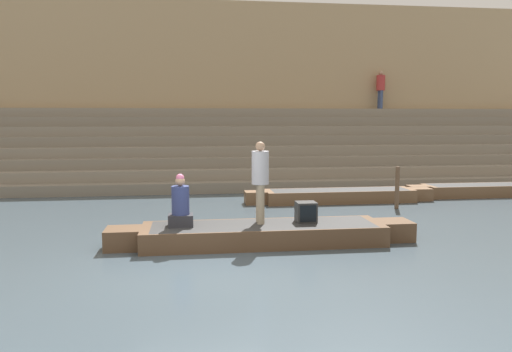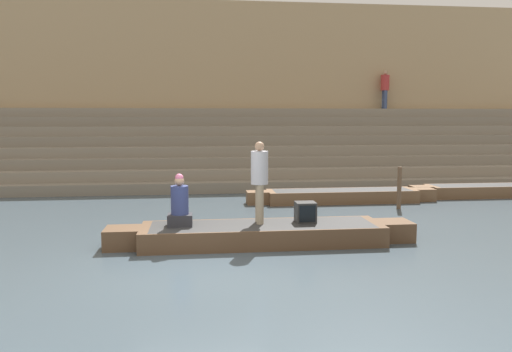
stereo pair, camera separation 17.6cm
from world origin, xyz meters
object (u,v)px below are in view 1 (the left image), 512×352
at_px(rowboat_main, 263,233).
at_px(mooring_post, 397,188).
at_px(moored_boat_shore, 340,195).
at_px(person_on_steps, 381,87).
at_px(moored_boat_distant, 488,190).
at_px(person_standing, 260,177).
at_px(tv_set, 306,212).
at_px(person_rowing, 181,206).

height_order(rowboat_main, mooring_post, mooring_post).
height_order(moored_boat_shore, mooring_post, mooring_post).
bearing_deg(person_on_steps, moored_boat_distant, 142.65).
bearing_deg(person_standing, moored_boat_shore, 45.60).
bearing_deg(tv_set, person_standing, 170.60).
height_order(tv_set, mooring_post, mooring_post).
xyz_separation_m(tv_set, person_on_steps, (6.29, 11.88, 3.43)).
xyz_separation_m(person_standing, person_on_steps, (7.30, 11.87, 2.64)).
bearing_deg(rowboat_main, moored_boat_distant, 28.92).
distance_m(moored_boat_shore, person_on_steps, 9.04).
xyz_separation_m(person_standing, moored_boat_distant, (8.68, 5.32, -1.22)).
xyz_separation_m(moored_boat_distant, mooring_post, (-4.10, -1.88, 0.41)).
distance_m(tv_set, person_on_steps, 13.88).
bearing_deg(mooring_post, person_standing, -143.13).
distance_m(person_standing, person_rowing, 1.79).
relative_size(person_standing, moored_boat_shore, 0.29).
height_order(rowboat_main, moored_boat_distant, rowboat_main).
relative_size(person_standing, tv_set, 4.00).
relative_size(person_rowing, person_on_steps, 0.64).
relative_size(tv_set, mooring_post, 0.35).
distance_m(moored_boat_shore, moored_boat_distant, 5.47).
bearing_deg(rowboat_main, person_rowing, 174.39).
xyz_separation_m(person_standing, mooring_post, (4.59, 3.44, -0.81)).
bearing_deg(rowboat_main, person_on_steps, 55.48).
bearing_deg(person_rowing, moored_boat_distant, 37.09).
bearing_deg(mooring_post, person_rowing, -150.72).
relative_size(moored_boat_shore, moored_boat_distant, 1.06).
xyz_separation_m(tv_set, moored_boat_distant, (7.67, 5.34, -0.43)).
bearing_deg(rowboat_main, moored_boat_shore, 53.58).
distance_m(moored_boat_distant, person_on_steps, 7.73).
height_order(person_rowing, moored_boat_distant, person_rowing).
height_order(person_standing, moored_boat_shore, person_standing).
relative_size(rowboat_main, moored_boat_distant, 1.15).
distance_m(person_standing, tv_set, 1.28).
xyz_separation_m(rowboat_main, person_rowing, (-1.74, 0.07, 0.63)).
distance_m(rowboat_main, person_on_steps, 14.55).
relative_size(rowboat_main, person_on_steps, 3.79).
bearing_deg(moored_boat_distant, person_rowing, -159.15).
height_order(tv_set, moored_boat_distant, tv_set).
xyz_separation_m(rowboat_main, moored_boat_distant, (8.64, 5.47, -0.01)).
relative_size(moored_boat_shore, mooring_post, 4.88).
xyz_separation_m(person_rowing, person_on_steps, (8.99, 11.95, 3.21)).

